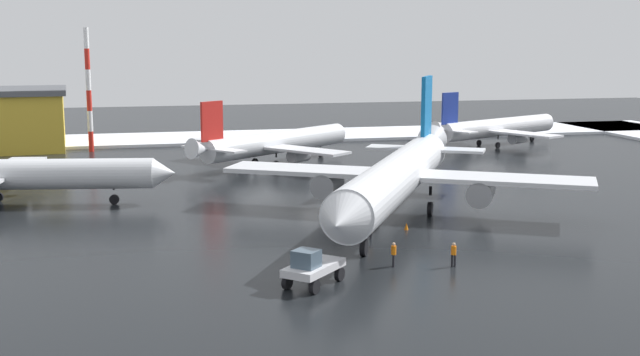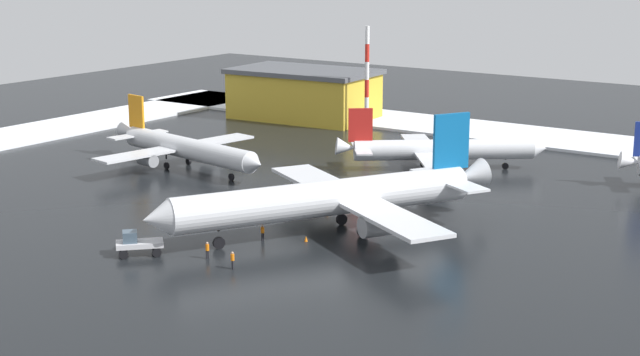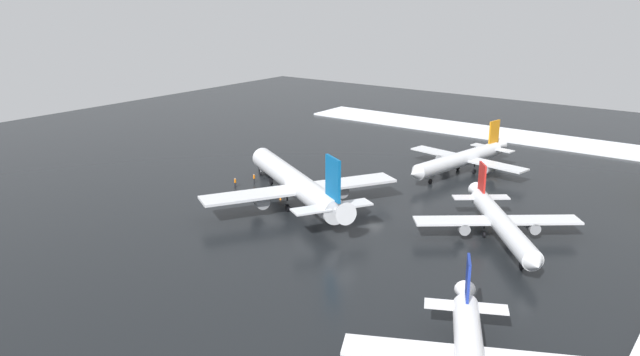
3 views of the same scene
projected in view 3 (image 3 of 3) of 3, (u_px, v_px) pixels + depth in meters
The scene contains 11 objects.
ground_plane at pixel (375, 213), 100.81m from camera, with size 240.00×240.00×0.00m, color black.
snow_bank_right at pixel (520, 137), 152.22m from camera, with size 14.00×116.00×0.44m, color white.
airplane_distant_tail at pixel (296, 183), 103.32m from camera, with size 30.99×36.25×11.87m.
airplane_parked_starboard at pixel (461, 159), 121.43m from camera, with size 30.31×25.32×9.03m.
airplane_foreground_jet at pixel (501, 223), 88.38m from camera, with size 24.42×21.85×8.65m.
pushback_tug at pixel (265, 166), 122.86m from camera, with size 4.77×4.85×2.50m.
ground_crew_beside_wing at pixel (254, 178), 116.21m from camera, with size 0.36×0.36×1.71m.
ground_crew_mid_apron at pixel (235, 182), 113.71m from camera, with size 0.36×0.36×1.71m.
ground_crew_near_tug at pixel (284, 186), 111.18m from camera, with size 0.36×0.36×1.71m.
traffic_cone_near_nose at pixel (280, 198), 107.07m from camera, with size 0.36×0.36×0.55m, color orange.
traffic_cone_mid_line at pixel (340, 203), 104.57m from camera, with size 0.36×0.36×0.55m, color orange.
Camera 3 is at (-81.47, -49.47, 34.51)m, focal length 35.00 mm.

